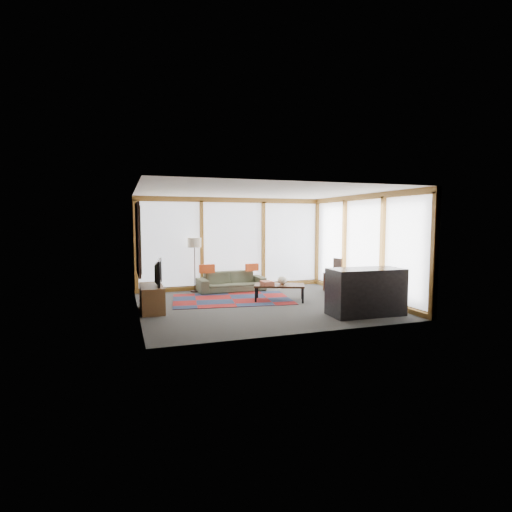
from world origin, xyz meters
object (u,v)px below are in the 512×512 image
object	(u,v)px
bar_counter	(366,292)
sofa	(231,281)
television	(155,272)
floor_lamp	(195,265)
bookshelf	(348,287)
tv_console	(152,298)
coffee_table	(279,293)

from	to	relation	value
bar_counter	sofa	bearing A→B (deg)	119.96
sofa	television	distance (m)	2.89
floor_lamp	television	distance (m)	2.38
bookshelf	television	xyz separation A→B (m)	(-4.81, -0.04, 0.58)
tv_console	floor_lamp	bearing A→B (deg)	57.78
floor_lamp	bar_counter	size ratio (longest dim) A/B	0.97
television	coffee_table	bearing A→B (deg)	-80.04
bar_counter	television	bearing A→B (deg)	158.46
sofa	bookshelf	size ratio (longest dim) A/B	0.91
coffee_table	bookshelf	bearing A→B (deg)	-2.52
coffee_table	bookshelf	xyz separation A→B (m)	(1.87, -0.08, 0.05)
tv_console	coffee_table	bearing A→B (deg)	2.77
floor_lamp	coffee_table	size ratio (longest dim) A/B	1.24
bookshelf	tv_console	size ratio (longest dim) A/B	1.81
sofa	tv_console	world-z (taller)	tv_console
sofa	tv_console	bearing A→B (deg)	-142.69
tv_console	television	bearing A→B (deg)	15.92
bookshelf	bar_counter	bearing A→B (deg)	-111.81
sofa	tv_console	xyz separation A→B (m)	(-2.27, -1.83, 0.01)
bookshelf	tv_console	world-z (taller)	tv_console
coffee_table	television	world-z (taller)	television
coffee_table	bar_counter	bearing A→B (deg)	-59.32
sofa	floor_lamp	xyz separation A→B (m)	(-0.97, 0.23, 0.47)
floor_lamp	coffee_table	bearing A→B (deg)	-48.07
tv_console	television	xyz separation A→B (m)	(0.08, 0.02, 0.56)
floor_lamp	television	bearing A→B (deg)	-120.85
bar_counter	coffee_table	bearing A→B (deg)	122.91
coffee_table	television	size ratio (longest dim) A/B	1.25
bar_counter	bookshelf	bearing A→B (deg)	70.43
tv_console	bar_counter	distance (m)	4.53
sofa	bar_counter	xyz separation A→B (m)	(1.89, -3.60, 0.21)
floor_lamp	television	world-z (taller)	floor_lamp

